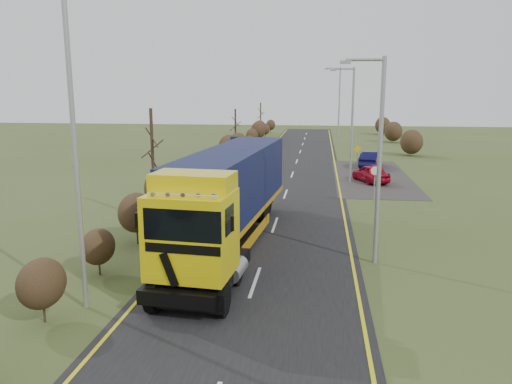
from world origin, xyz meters
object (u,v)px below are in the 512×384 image
Objects in this scene: car_blue_sedan at (371,159)px; streetlight_near at (377,153)px; car_red_hatchback at (371,173)px; lorry at (228,193)px; speed_sign at (375,177)px.

streetlight_near is (-2.37, -26.29, 3.80)m from car_blue_sedan.
car_red_hatchback is 0.48× the size of streetlight_near.
lorry is at bearing 84.30° from car_blue_sedan.
car_blue_sedan is (8.64, 24.84, -1.76)m from lorry.
lorry is 1.93× the size of streetlight_near.
lorry is 11.64m from speed_sign.
streetlight_near is at bearing 98.33° from car_blue_sedan.
car_red_hatchback is 7.70m from car_blue_sedan.
lorry reaches higher than car_red_hatchback.
lorry is 19.00m from car_red_hatchback.
streetlight_near is 3.24× the size of speed_sign.
streetlight_near reaches higher than car_red_hatchback.
streetlight_near is (-1.66, -18.62, 3.84)m from car_red_hatchback.
speed_sign is at bearing 98.88° from car_blue_sedan.
streetlight_near is 10.83m from speed_sign.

